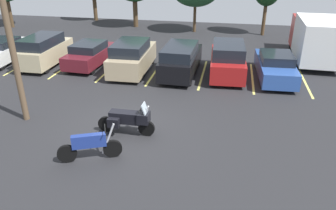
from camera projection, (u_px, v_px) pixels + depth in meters
name	position (u px, v px, depth m)	size (l,w,h in m)	color
ground	(123.00, 128.00, 13.57)	(44.00, 44.00, 0.10)	#262628
motorcycle_touring	(128.00, 119.00, 12.80)	(2.31, 0.95, 1.37)	black
motorcycle_second	(90.00, 145.00, 11.24)	(2.07, 1.00, 1.31)	black
parking_stripes	(133.00, 70.00, 19.97)	(19.88, 4.95, 0.01)	#EAE066
car_white	(3.00, 50.00, 21.16)	(1.96, 4.72, 1.48)	white
car_champagne	(44.00, 50.00, 20.34)	(1.78, 4.23, 1.88)	#C1B289
car_maroon	(90.00, 54.00, 20.43)	(2.01, 4.34, 1.46)	maroon
car_tan	(132.00, 57.00, 19.33)	(2.00, 4.73, 1.86)	tan
car_black	(181.00, 60.00, 18.81)	(1.92, 4.78, 1.79)	black
car_red	(228.00, 60.00, 18.68)	(2.08, 4.57, 1.89)	maroon
car_blue	(275.00, 66.00, 18.33)	(2.04, 4.85, 1.49)	#2D519E
box_truck	(316.00, 38.00, 20.95)	(2.59, 6.28, 2.80)	#A51E19
utility_pole	(3.00, 5.00, 12.15)	(1.75, 0.65, 9.17)	brown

